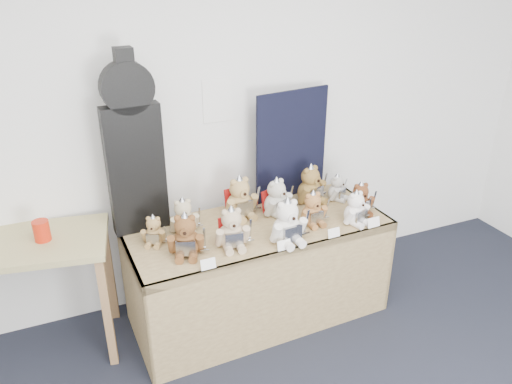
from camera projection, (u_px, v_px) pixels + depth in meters
name	position (u px, v px, depth m)	size (l,w,h in m)	color
room_shell	(218.00, 100.00, 3.40)	(6.00, 6.00, 6.00)	white
display_table	(263.00, 250.00, 3.37)	(1.79, 0.79, 0.73)	brown
side_table	(25.00, 260.00, 3.04)	(1.07, 0.71, 0.82)	#968750
guitar_case	(133.00, 147.00, 3.08)	(0.36, 0.13, 1.18)	black
navy_board	(292.00, 145.00, 3.62)	(0.60, 0.02, 0.80)	black
red_cup	(42.00, 231.00, 2.98)	(0.10, 0.10, 0.13)	red
teddy_front_far_left	(186.00, 237.00, 2.98)	(0.25, 0.23, 0.31)	brown
teddy_front_left	(232.00, 230.00, 3.07)	(0.24, 0.21, 0.30)	tan
teddy_front_centre	(288.00, 223.00, 3.11)	(0.27, 0.22, 0.33)	white
teddy_front_right	(313.00, 210.00, 3.34)	(0.21, 0.17, 0.26)	#A36D3E
teddy_front_far_right	(356.00, 209.00, 3.34)	(0.22, 0.20, 0.26)	white
teddy_front_end	(360.00, 200.00, 3.48)	(0.21, 0.17, 0.26)	brown
teddy_back_left	(184.00, 217.00, 3.24)	(0.22, 0.17, 0.27)	#C6B590
teddy_back_centre_left	(240.00, 199.00, 3.43)	(0.27, 0.23, 0.33)	tan
teddy_back_centre_right	(277.00, 199.00, 3.45)	(0.25, 0.23, 0.30)	beige
teddy_back_right	(311.00, 186.00, 3.62)	(0.27, 0.25, 0.32)	olive
teddy_back_end	(337.00, 188.00, 3.68)	(0.18, 0.18, 0.22)	silver
teddy_back_far_left	(154.00, 231.00, 3.11)	(0.17, 0.17, 0.21)	#A8844E
entry_card_a	(208.00, 264.00, 2.87)	(0.09, 0.00, 0.07)	white
entry_card_b	(284.00, 245.00, 3.06)	(0.09, 0.00, 0.07)	white
entry_card_c	(334.00, 233.00, 3.20)	(0.09, 0.00, 0.06)	white
entry_card_d	(374.00, 222.00, 3.32)	(0.09, 0.00, 0.07)	white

